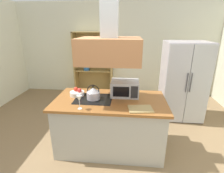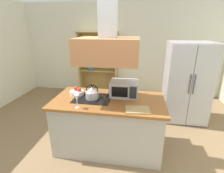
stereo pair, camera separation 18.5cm
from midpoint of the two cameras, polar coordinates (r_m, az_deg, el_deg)
name	(u,v)px [view 2 (the right image)]	position (r m, az deg, el deg)	size (l,w,h in m)	color
ground_plane	(99,155)	(3.05, -2.59, -21.95)	(7.80, 7.80, 0.00)	olive
wall_back	(121,50)	(5.30, 3.90, 12.21)	(6.00, 0.12, 2.70)	silver
kitchen_island	(109,123)	(2.97, 0.71, -12.28)	(1.79, 0.95, 0.90)	#ADADA2
range_hood	(108,43)	(2.54, 0.85, 14.31)	(0.90, 0.70, 1.20)	#B67647
refrigerator	(187,82)	(4.10, 24.87, 1.24)	(0.90, 0.78, 1.72)	#C1B7C0
dish_cabinet	(99,67)	(5.28, -3.50, 6.44)	(1.14, 0.40, 1.88)	#A68A4E
kettle	(92,93)	(2.77, -4.75, -2.08)	(0.22, 0.22, 0.24)	#BEB8C2
cutting_board	(137,110)	(2.46, 10.67, -7.68)	(0.34, 0.24, 0.02)	#A48B53
microwave	(124,89)	(2.87, 5.91, -0.70)	(0.46, 0.35, 0.26)	#B7BABF
wine_glass_on_counter	(77,98)	(2.46, -9.63, -3.89)	(0.08, 0.08, 0.21)	silver
fruit_bowl	(77,92)	(2.98, -9.88, -1.88)	(0.24, 0.24, 0.14)	silver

